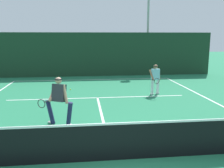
{
  "coord_description": "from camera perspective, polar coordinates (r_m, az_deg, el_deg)",
  "views": [
    {
      "loc": [
        -0.67,
        -5.67,
        3.03
      ],
      "look_at": [
        0.54,
        4.73,
        1.0
      ],
      "focal_mm": 40.1,
      "sensor_mm": 36.0,
      "label": 1
    }
  ],
  "objects": [
    {
      "name": "court_line_baseline_far",
      "position": [
        17.56,
        -4.33,
        1.01
      ],
      "size": [
        10.69,
        0.1,
        0.01
      ],
      "primitive_type": "cube",
      "color": "white",
      "rests_on": "ground_plane"
    },
    {
      "name": "tennis_net",
      "position": [
        6.25,
        0.13,
        -12.91
      ],
      "size": [
        11.71,
        0.09,
        1.09
      ],
      "color": "#1E4723",
      "rests_on": "ground_plane"
    },
    {
      "name": "player_far",
      "position": [
        13.16,
        9.84,
        1.32
      ],
      "size": [
        0.63,
        0.86,
        1.57
      ],
      "rotation": [
        0.0,
        0.0,
        3.41
      ],
      "color": "silver",
      "rests_on": "ground_plane"
    },
    {
      "name": "court_line_service",
      "position": [
        12.44,
        -3.33,
        -3.14
      ],
      "size": [
        8.71,
        0.1,
        0.01
      ],
      "primitive_type": "cube",
      "color": "white",
      "rests_on": "ground_plane"
    },
    {
      "name": "player_near",
      "position": [
        8.66,
        -12.03,
        -3.35
      ],
      "size": [
        1.15,
        0.83,
        1.68
      ],
      "rotation": [
        0.0,
        0.0,
        2.67
      ],
      "color": "#1E234C",
      "rests_on": "ground_plane"
    },
    {
      "name": "back_fence_windscreen",
      "position": [
        18.97,
        -4.6,
        6.71
      ],
      "size": [
        18.55,
        0.12,
        3.27
      ],
      "primitive_type": "cube",
      "color": "#193723",
      "rests_on": "ground_plane"
    },
    {
      "name": "light_pole",
      "position": [
        21.64,
        8.25,
        14.88
      ],
      "size": [
        0.55,
        0.44,
        7.42
      ],
      "color": "#9EA39E",
      "rests_on": "ground_plane"
    },
    {
      "name": "tennis_ball",
      "position": [
        14.37,
        -9.48,
        -1.22
      ],
      "size": [
        0.07,
        0.07,
        0.07
      ],
      "primitive_type": "sphere",
      "color": "#D1E033",
      "rests_on": "ground_plane"
    },
    {
      "name": "court_line_centre",
      "position": [
        9.4,
        -2.19,
        -7.83
      ],
      "size": [
        0.1,
        6.4,
        0.01
      ],
      "primitive_type": "cube",
      "color": "white",
      "rests_on": "ground_plane"
    },
    {
      "name": "ground_plane",
      "position": [
        6.47,
        0.13,
        -16.97
      ],
      "size": [
        80.0,
        80.0,
        0.0
      ],
      "primitive_type": "plane",
      "color": "#257C52"
    }
  ]
}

